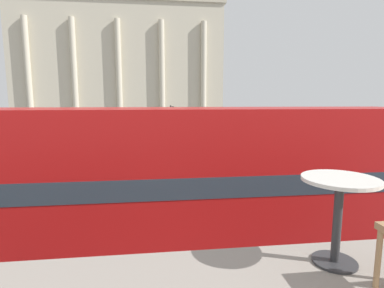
% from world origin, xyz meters
% --- Properties ---
extents(double_decker_bus, '(10.40, 2.65, 4.17)m').
position_xyz_m(double_decker_bus, '(1.02, 4.52, 2.34)').
color(double_decker_bus, black).
rests_on(double_decker_bus, ground_plane).
extents(cafe_dining_table, '(0.60, 0.60, 0.73)m').
position_xyz_m(cafe_dining_table, '(1.24, -0.35, 3.54)').
color(cafe_dining_table, '#2D2D30').
rests_on(cafe_dining_table, cafe_floor_slab).
extents(plaza_building_left, '(34.23, 12.55, 20.27)m').
position_xyz_m(plaza_building_left, '(-5.71, 52.54, 10.14)').
color(plaza_building_left, beige).
rests_on(plaza_building_left, ground_plane).
extents(traffic_light_near, '(0.42, 0.24, 3.46)m').
position_xyz_m(traffic_light_near, '(-4.91, 9.99, 2.27)').
color(traffic_light_near, black).
rests_on(traffic_light_near, ground_plane).
extents(traffic_light_mid, '(0.42, 0.24, 3.95)m').
position_xyz_m(traffic_light_mid, '(2.02, 17.00, 2.57)').
color(traffic_light_mid, black).
rests_on(traffic_light_mid, ground_plane).
extents(traffic_light_far, '(0.42, 0.24, 3.94)m').
position_xyz_m(traffic_light_far, '(1.25, 24.39, 2.57)').
color(traffic_light_far, black).
rests_on(traffic_light_far, ground_plane).
extents(car_black, '(4.20, 1.93, 1.35)m').
position_xyz_m(car_black, '(0.28, 17.99, 0.70)').
color(car_black, black).
rests_on(car_black, ground_plane).
extents(pedestrian_yellow, '(0.32, 0.32, 1.60)m').
position_xyz_m(pedestrian_yellow, '(-1.87, 18.59, 0.91)').
color(pedestrian_yellow, '#282B33').
rests_on(pedestrian_yellow, ground_plane).
extents(pedestrian_red, '(0.32, 0.32, 1.77)m').
position_xyz_m(pedestrian_red, '(9.46, 26.64, 1.02)').
color(pedestrian_red, '#282B33').
rests_on(pedestrian_red, ground_plane).
extents(pedestrian_white, '(0.32, 0.32, 1.68)m').
position_xyz_m(pedestrian_white, '(3.80, 20.04, 0.97)').
color(pedestrian_white, '#282B33').
rests_on(pedestrian_white, ground_plane).
extents(pedestrian_grey, '(0.32, 0.32, 1.80)m').
position_xyz_m(pedestrian_grey, '(5.78, 15.86, 1.05)').
color(pedestrian_grey, '#282B33').
rests_on(pedestrian_grey, ground_plane).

